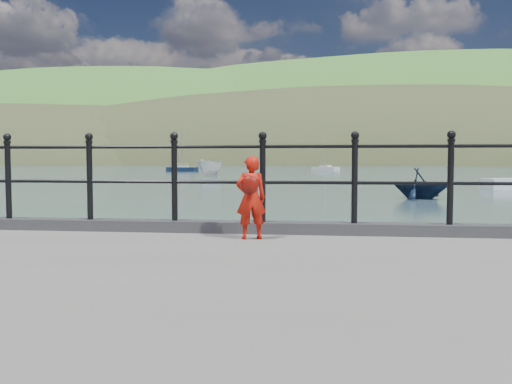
# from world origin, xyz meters

# --- Properties ---
(ground) EXTENTS (600.00, 600.00, 0.00)m
(ground) POSITION_xyz_m (0.00, 0.00, 0.00)
(ground) COLOR #2D4251
(ground) RESTS_ON ground
(kerb) EXTENTS (60.00, 0.30, 0.15)m
(kerb) POSITION_xyz_m (0.00, -0.15, 1.07)
(kerb) COLOR #28282B
(kerb) RESTS_ON quay
(railing) EXTENTS (18.11, 0.11, 1.20)m
(railing) POSITION_xyz_m (0.00, -0.15, 1.82)
(railing) COLOR black
(railing) RESTS_ON kerb
(far_shore) EXTENTS (830.00, 200.00, 156.00)m
(far_shore) POSITION_xyz_m (38.34, 239.41, -22.57)
(far_shore) COLOR #333A21
(far_shore) RESTS_ON ground
(child) EXTENTS (0.43, 0.36, 1.02)m
(child) POSITION_xyz_m (0.52, -0.71, 1.52)
(child) COLOR red
(child) RESTS_ON quay
(launch_white) EXTENTS (3.02, 5.50, 2.01)m
(launch_white) POSITION_xyz_m (-11.69, 54.58, 1.00)
(launch_white) COLOR silver
(launch_white) RESTS_ON ground
(launch_navy) EXTENTS (3.90, 3.81, 1.56)m
(launch_navy) POSITION_xyz_m (6.22, 20.60, 0.78)
(launch_navy) COLOR black
(launch_navy) RESTS_ON ground
(sailboat_deep) EXTENTS (4.97, 4.79, 7.98)m
(sailboat_deep) POSITION_xyz_m (1.82, 87.16, 0.34)
(sailboat_deep) COLOR silver
(sailboat_deep) RESTS_ON ground
(sailboat_left) EXTENTS (5.28, 2.57, 7.35)m
(sailboat_left) POSITION_xyz_m (-21.19, 78.04, 0.34)
(sailboat_left) COLOR black
(sailboat_left) RESTS_ON ground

